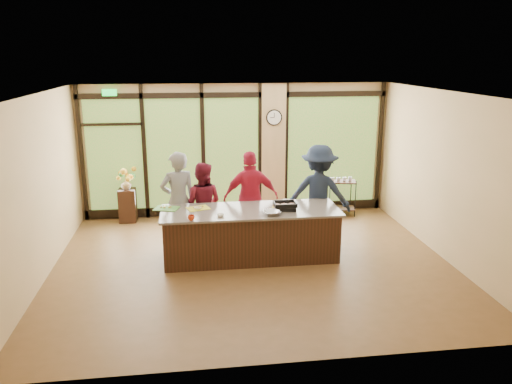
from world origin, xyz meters
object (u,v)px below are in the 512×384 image
object	(u,v)px
island_base	(251,235)
cook_right	(319,193)
cook_left	(178,200)
roasting_pan	(285,208)
flower_stand	(128,205)
bar_cart	(341,193)

from	to	relation	value
island_base	cook_right	size ratio (longest dim) A/B	1.61
island_base	cook_left	xyz separation A→B (m)	(-1.29, 0.69, 0.50)
roasting_pan	flower_stand	world-z (taller)	roasting_pan
roasting_pan	cook_right	bearing A→B (deg)	53.51
island_base	bar_cart	size ratio (longest dim) A/B	3.42
roasting_pan	flower_stand	xyz separation A→B (m)	(-3.07, 2.50, -0.58)
island_base	cook_left	world-z (taller)	cook_left
cook_right	flower_stand	xyz separation A→B (m)	(-3.91, 1.68, -0.60)
roasting_pan	bar_cart	size ratio (longest dim) A/B	0.44
island_base	cook_left	distance (m)	1.55
cook_left	cook_right	size ratio (longest dim) A/B	0.98
flower_stand	bar_cart	distance (m)	4.83
island_base	bar_cart	xyz separation A→B (m)	(2.36, 2.22, 0.10)
island_base	flower_stand	size ratio (longest dim) A/B	4.19
cook_left	cook_right	distance (m)	2.75
island_base	cook_right	world-z (taller)	cook_right
island_base	cook_right	distance (m)	1.71
cook_left	cook_right	world-z (taller)	cook_right
island_base	cook_right	xyz separation A→B (m)	(1.45, 0.75, 0.53)
island_base	flower_stand	xyz separation A→B (m)	(-2.46, 2.42, -0.07)
island_base	flower_stand	bearing A→B (deg)	135.46
cook_left	bar_cart	xyz separation A→B (m)	(3.65, 1.53, -0.40)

